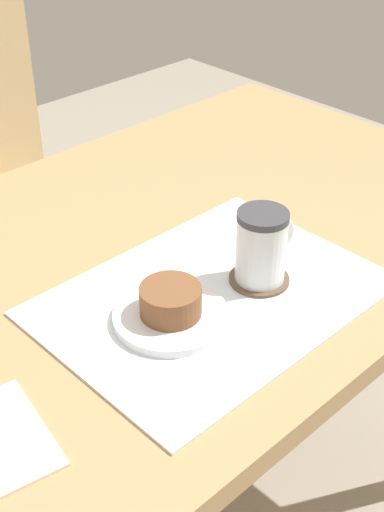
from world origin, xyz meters
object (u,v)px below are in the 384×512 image
(dining_table, at_px, (144,296))
(coffee_mug, at_px, (263,245))
(pastry_plate, at_px, (171,316))
(pastry, at_px, (171,301))

(dining_table, xyz_separation_m, coffee_mug, (0.08, -0.17, 0.14))
(dining_table, height_order, coffee_mug, coffee_mug)
(dining_table, relative_size, pastry_plate, 8.61)
(dining_table, xyz_separation_m, pastry, (-0.08, -0.15, 0.11))
(pastry, distance_m, coffee_mug, 0.16)
(pastry_plate, relative_size, pastry, 1.89)
(pastry, bearing_deg, dining_table, 62.48)
(pastry, bearing_deg, pastry_plate, 0.00)
(pastry, bearing_deg, coffee_mug, -7.87)
(pastry, relative_size, coffee_mug, 0.77)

